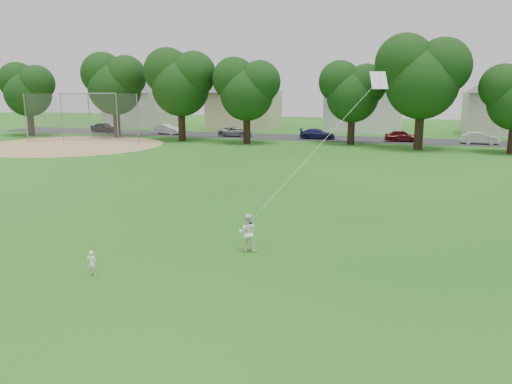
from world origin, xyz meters
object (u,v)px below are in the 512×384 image
(older_boy, at_px, (248,233))
(kite, at_px, (317,148))
(toddler, at_px, (92,263))
(baseball_backstop, at_px, (87,118))

(older_boy, height_order, kite, kite)
(toddler, distance_m, kite, 8.80)
(older_boy, height_order, baseball_backstop, baseball_backstop)
(toddler, relative_size, baseball_backstop, 0.07)
(older_boy, distance_m, kite, 4.09)
(kite, bearing_deg, older_boy, -130.30)
(toddler, relative_size, kite, 0.10)
(older_boy, bearing_deg, kite, -140.14)
(baseball_backstop, bearing_deg, older_boy, -46.87)
(toddler, xyz_separation_m, older_boy, (3.82, 3.61, 0.28))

